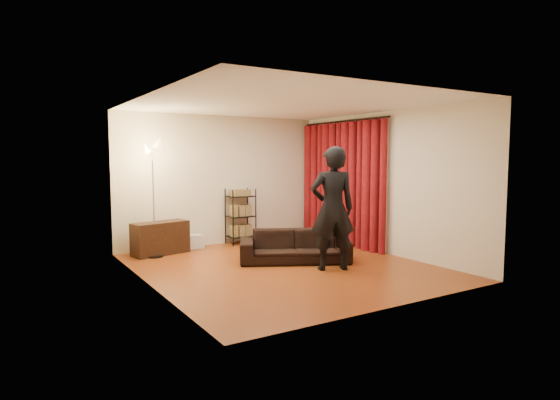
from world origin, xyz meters
TOP-DOWN VIEW (x-y plane):
  - floor at (0.00, 0.00)m, footprint 5.00×5.00m
  - ceiling at (0.00, 0.00)m, footprint 5.00×5.00m
  - wall_back at (0.00, 2.50)m, footprint 5.00×0.00m
  - wall_front at (0.00, -2.50)m, footprint 5.00×0.00m
  - wall_left at (-2.25, 0.00)m, footprint 0.00×5.00m
  - wall_right at (2.25, 0.00)m, footprint 0.00×5.00m
  - curtain_rod at (2.15, 1.12)m, footprint 0.04×2.65m
  - curtain at (2.13, 1.12)m, footprint 0.22×2.65m
  - sofa at (0.36, 0.23)m, footprint 2.04×1.55m
  - person at (0.57, -0.56)m, footprint 0.86×0.72m
  - media_cabinet at (-1.46, 2.10)m, footprint 1.12×0.62m
  - storage_boxes at (-0.70, 2.31)m, footprint 0.36×0.30m
  - wire_shelf at (0.33, 2.28)m, footprint 0.63×0.54m
  - floor_lamp at (-1.63, 1.91)m, footprint 0.46×0.46m

SIDE VIEW (x-z plane):
  - floor at x=0.00m, z-range 0.00..0.00m
  - storage_boxes at x=-0.70m, z-range 0.00..0.28m
  - sofa at x=0.36m, z-range 0.00..0.56m
  - media_cabinet at x=-1.46m, z-range 0.00..0.62m
  - wire_shelf at x=0.33m, z-range 0.00..1.17m
  - person at x=0.57m, z-range 0.00..2.01m
  - floor_lamp at x=-1.63m, z-range 0.00..2.10m
  - curtain at x=2.13m, z-range 0.00..2.55m
  - wall_back at x=0.00m, z-range -1.15..3.85m
  - wall_front at x=0.00m, z-range -1.15..3.85m
  - wall_left at x=-2.25m, z-range -1.15..3.85m
  - wall_right at x=2.25m, z-range -1.15..3.85m
  - curtain_rod at x=2.15m, z-range 2.56..2.60m
  - ceiling at x=0.00m, z-range 2.70..2.70m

